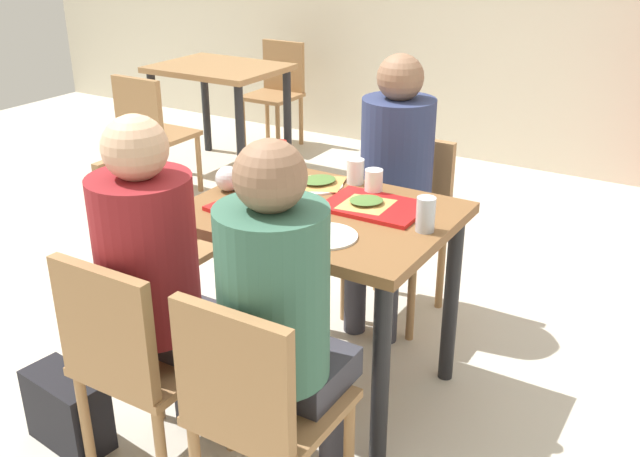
% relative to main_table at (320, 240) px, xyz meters
% --- Properties ---
extents(ground_plane, '(10.00, 10.00, 0.02)m').
position_rel_main_table_xyz_m(ground_plane, '(0.00, 0.00, -0.66)').
color(ground_plane, beige).
extents(main_table, '(0.96, 0.74, 0.77)m').
position_rel_main_table_xyz_m(main_table, '(0.00, 0.00, 0.00)').
color(main_table, brown).
rests_on(main_table, ground_plane).
extents(chair_near_left, '(0.40, 0.40, 0.83)m').
position_rel_main_table_xyz_m(chair_near_left, '(-0.24, -0.76, -0.16)').
color(chair_near_left, '#9E7247').
rests_on(chair_near_left, ground_plane).
extents(chair_near_right, '(0.40, 0.40, 0.83)m').
position_rel_main_table_xyz_m(chair_near_right, '(0.24, -0.76, -0.16)').
color(chair_near_right, '#9E7247').
rests_on(chair_near_right, ground_plane).
extents(chair_far_side, '(0.40, 0.40, 0.83)m').
position_rel_main_table_xyz_m(chair_far_side, '(0.00, 0.76, -0.16)').
color(chair_far_side, '#9E7247').
rests_on(chair_far_side, ground_plane).
extents(chair_left_end, '(0.40, 0.40, 0.83)m').
position_rel_main_table_xyz_m(chair_left_end, '(-0.87, 0.00, -0.16)').
color(chair_left_end, '#9E7247').
rests_on(chair_left_end, ground_plane).
extents(person_in_red, '(0.32, 0.42, 1.24)m').
position_rel_main_table_xyz_m(person_in_red, '(-0.24, -0.62, 0.08)').
color(person_in_red, '#383842').
rests_on(person_in_red, ground_plane).
extents(person_in_brown_jacket, '(0.32, 0.42, 1.24)m').
position_rel_main_table_xyz_m(person_in_brown_jacket, '(0.24, -0.62, 0.08)').
color(person_in_brown_jacket, '#383842').
rests_on(person_in_brown_jacket, ground_plane).
extents(person_far_side, '(0.32, 0.42, 1.24)m').
position_rel_main_table_xyz_m(person_far_side, '(-0.00, 0.62, 0.08)').
color(person_far_side, '#383842').
rests_on(person_far_side, ground_plane).
extents(tray_red_near, '(0.39, 0.31, 0.02)m').
position_rel_main_table_xyz_m(tray_red_near, '(-0.17, -0.13, 0.13)').
color(tray_red_near, red).
rests_on(tray_red_near, main_table).
extents(tray_red_far, '(0.36, 0.26, 0.02)m').
position_rel_main_table_xyz_m(tray_red_far, '(0.17, 0.11, 0.13)').
color(tray_red_far, red).
rests_on(tray_red_far, main_table).
extents(paper_plate_center, '(0.22, 0.22, 0.01)m').
position_rel_main_table_xyz_m(paper_plate_center, '(-0.14, 0.20, 0.13)').
color(paper_plate_center, white).
rests_on(paper_plate_center, main_table).
extents(paper_plate_near_edge, '(0.22, 0.22, 0.01)m').
position_rel_main_table_xyz_m(paper_plate_near_edge, '(0.14, -0.20, 0.13)').
color(paper_plate_near_edge, white).
rests_on(paper_plate_near_edge, main_table).
extents(pizza_slice_a, '(0.24, 0.27, 0.02)m').
position_rel_main_table_xyz_m(pizza_slice_a, '(-0.19, -0.10, 0.15)').
color(pizza_slice_a, '#DBAD60').
rests_on(pizza_slice_a, tray_red_near).
extents(pizza_slice_b, '(0.24, 0.24, 0.02)m').
position_rel_main_table_xyz_m(pizza_slice_b, '(0.14, 0.10, 0.15)').
color(pizza_slice_b, tan).
rests_on(pizza_slice_b, tray_red_far).
extents(pizza_slice_c, '(0.24, 0.26, 0.02)m').
position_rel_main_table_xyz_m(pizza_slice_c, '(-0.14, 0.22, 0.14)').
color(pizza_slice_c, '#C68C47').
rests_on(pizza_slice_c, paper_plate_center).
extents(plastic_cup_a, '(0.07, 0.07, 0.10)m').
position_rel_main_table_xyz_m(plastic_cup_a, '(-0.02, 0.32, 0.17)').
color(plastic_cup_a, white).
rests_on(plastic_cup_a, main_table).
extents(plastic_cup_b, '(0.07, 0.07, 0.10)m').
position_rel_main_table_xyz_m(plastic_cup_b, '(0.02, -0.32, 0.17)').
color(plastic_cup_b, white).
rests_on(plastic_cup_b, main_table).
extents(plastic_cup_c, '(0.07, 0.07, 0.10)m').
position_rel_main_table_xyz_m(plastic_cup_c, '(-0.38, 0.06, 0.17)').
color(plastic_cup_c, white).
rests_on(plastic_cup_c, main_table).
extents(plastic_cup_d, '(0.07, 0.07, 0.10)m').
position_rel_main_table_xyz_m(plastic_cup_d, '(0.10, 0.24, 0.17)').
color(plastic_cup_d, white).
rests_on(plastic_cup_d, main_table).
extents(soda_can, '(0.07, 0.07, 0.12)m').
position_rel_main_table_xyz_m(soda_can, '(0.41, 0.02, 0.19)').
color(soda_can, '#B7BCC6').
rests_on(soda_can, main_table).
extents(condiment_bottle, '(0.06, 0.06, 0.16)m').
position_rel_main_table_xyz_m(condiment_bottle, '(-0.31, 0.20, 0.20)').
color(condiment_bottle, red).
rests_on(condiment_bottle, main_table).
extents(foil_bundle, '(0.10, 0.10, 0.10)m').
position_rel_main_table_xyz_m(foil_bundle, '(-0.41, -0.02, 0.17)').
color(foil_bundle, silver).
rests_on(foil_bundle, main_table).
extents(handbag, '(0.34, 0.20, 0.28)m').
position_rel_main_table_xyz_m(handbag, '(-0.59, -0.77, -0.51)').
color(handbag, black).
rests_on(handbag, ground_plane).
extents(background_table, '(0.90, 0.70, 0.77)m').
position_rel_main_table_xyz_m(background_table, '(-2.04, 1.97, -0.01)').
color(background_table, '#9E7247').
rests_on(background_table, ground_plane).
extents(background_chair_near, '(0.40, 0.40, 0.83)m').
position_rel_main_table_xyz_m(background_chair_near, '(-2.04, 1.24, -0.16)').
color(background_chair_near, '#9E7247').
rests_on(background_chair_near, ground_plane).
extents(background_chair_far, '(0.40, 0.40, 0.83)m').
position_rel_main_table_xyz_m(background_chair_far, '(-2.04, 2.71, -0.16)').
color(background_chair_far, '#9E7247').
rests_on(background_chair_far, ground_plane).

